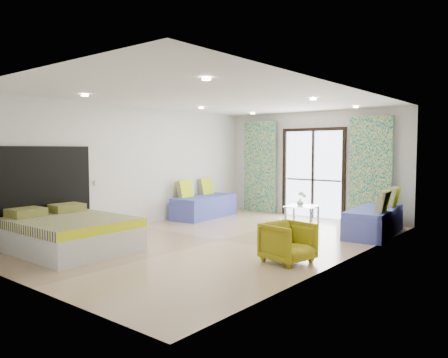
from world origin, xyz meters
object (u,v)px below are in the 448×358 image
Objects in this scene: armchair at (288,240)px; daybed_left at (204,205)px; coffee_table at (302,208)px; bed at (69,233)px; daybed_right at (375,220)px.

daybed_left is at bearing 68.37° from armchair.
coffee_table is at bearing 35.98° from armchair.
bed is 5.12m from coffee_table.
daybed_left is 4.26m from daybed_right.
daybed_left is 2.58× the size of coffee_table.
bed is 3.02× the size of armchair.
armchair is (3.33, 1.69, 0.04)m from bed.
bed reaches higher than armchair.
coffee_table is (1.88, 4.76, 0.10)m from bed.
daybed_right is at bearing 5.56° from armchair.
daybed_right is at bearing -0.95° from daybed_left.
coffee_table is at bearing 5.40° from daybed_left.
armchair is at bearing 26.90° from bed.
bed is at bearing -88.57° from daybed_left.
daybed_right is at bearing 52.36° from bed.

